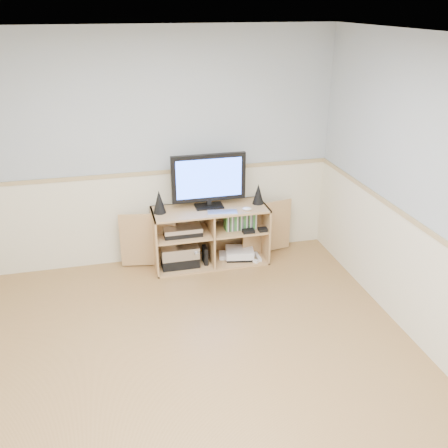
# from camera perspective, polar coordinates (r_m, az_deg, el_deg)

# --- Properties ---
(room) EXTENTS (4.04, 4.54, 2.54)m
(room) POSITION_cam_1_polar(r_m,az_deg,el_deg) (3.37, -5.54, -2.12)
(room) COLOR #AD854D
(room) RESTS_ON ground
(media_cabinet) EXTENTS (1.96, 0.47, 0.65)m
(media_cabinet) POSITION_cam_1_polar(r_m,az_deg,el_deg) (5.55, -1.70, -1.06)
(media_cabinet) COLOR tan
(media_cabinet) RESTS_ON floor
(monitor) EXTENTS (0.80, 0.18, 0.59)m
(monitor) POSITION_cam_1_polar(r_m,az_deg,el_deg) (5.31, -1.76, 5.14)
(monitor) COLOR black
(monitor) RESTS_ON media_cabinet
(speaker_left) EXTENTS (0.14, 0.14, 0.25)m
(speaker_left) POSITION_cam_1_polar(r_m,az_deg,el_deg) (5.27, -7.42, 2.55)
(speaker_left) COLOR black
(speaker_left) RESTS_ON media_cabinet
(speaker_right) EXTENTS (0.12, 0.12, 0.23)m
(speaker_right) POSITION_cam_1_polar(r_m,az_deg,el_deg) (5.48, 3.94, 3.46)
(speaker_right) COLOR black
(speaker_right) RESTS_ON media_cabinet
(keyboard) EXTENTS (0.33, 0.17, 0.01)m
(keyboard) POSITION_cam_1_polar(r_m,az_deg,el_deg) (5.27, -0.19, 1.36)
(keyboard) COLOR silver
(keyboard) RESTS_ON media_cabinet
(mouse) EXTENTS (0.11, 0.09, 0.04)m
(mouse) POSITION_cam_1_polar(r_m,az_deg,el_deg) (5.33, 2.64, 1.75)
(mouse) COLOR white
(mouse) RESTS_ON media_cabinet
(av_components) EXTENTS (0.50, 0.30, 0.47)m
(av_components) POSITION_cam_1_polar(r_m,az_deg,el_deg) (5.50, -4.97, -2.73)
(av_components) COLOR black
(av_components) RESTS_ON media_cabinet
(game_consoles) EXTENTS (0.46, 0.31, 0.11)m
(game_consoles) POSITION_cam_1_polar(r_m,az_deg,el_deg) (5.68, 1.66, -3.40)
(game_consoles) COLOR white
(game_consoles) RESTS_ON media_cabinet
(game_cases) EXTENTS (0.34, 0.14, 0.19)m
(game_cases) POSITION_cam_1_polar(r_m,az_deg,el_deg) (5.50, 1.85, 0.41)
(game_cases) COLOR #3F8C3F
(game_cases) RESTS_ON media_cabinet
(wall_outlet) EXTENTS (0.12, 0.03, 0.12)m
(wall_outlet) POSITION_cam_1_polar(r_m,az_deg,el_deg) (5.71, 1.98, 2.60)
(wall_outlet) COLOR white
(wall_outlet) RESTS_ON wall_back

